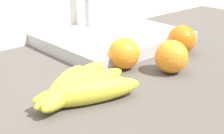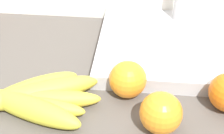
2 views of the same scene
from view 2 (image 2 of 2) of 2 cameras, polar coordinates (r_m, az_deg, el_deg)
The scene contains 5 objects.
wall_back at distance 1.07m, azimuth -0.37°, elevation -4.36°, with size 1.98×0.06×1.30m, color silver.
banana_bunch at distance 0.62m, azimuth -12.57°, elevation -5.09°, with size 0.22×0.17×0.04m.
orange_far_right at distance 0.56m, azimuth 8.15°, elevation -7.59°, with size 0.07×0.07×0.07m, color orange.
orange_front at distance 0.62m, azimuth 2.65°, elevation -2.08°, with size 0.07×0.07×0.07m, color orange.
sink_basin at distance 0.76m, azimuth 11.09°, elevation 3.56°, with size 0.35×0.29×0.18m.
Camera 2 is at (0.09, -0.45, 1.35)m, focal length 54.88 mm.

